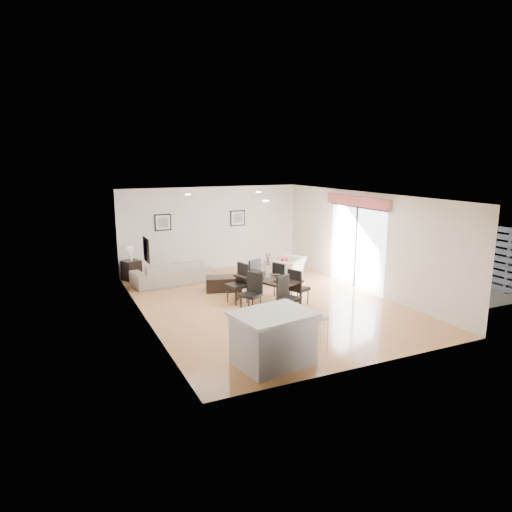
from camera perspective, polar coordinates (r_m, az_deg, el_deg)
name	(u,v)px	position (r m, az deg, el deg)	size (l,w,h in m)	color
ground	(266,303)	(11.61, 1.22, -5.84)	(8.00, 8.00, 0.00)	tan
wall_back	(212,229)	(14.91, -5.55, 3.42)	(6.00, 0.04, 2.70)	silver
wall_front	(370,292)	(7.98, 14.05, -4.39)	(6.00, 0.04, 2.70)	silver
wall_left	(144,262)	(10.33, -13.87, -0.67)	(0.04, 8.00, 2.70)	silver
wall_right	(364,241)	(12.85, 13.35, 1.79)	(0.04, 8.00, 2.70)	silver
ceiling	(266,195)	(11.08, 1.28, 7.57)	(6.00, 8.00, 0.02)	white
sofa	(172,273)	(13.48, -10.51, -2.07)	(2.24, 0.88, 0.65)	gray
armchair	(286,269)	(13.58, 3.74, -1.69)	(1.08, 0.94, 0.70)	beige
courtyard_plant_a	(451,272)	(14.39, 23.18, -1.86)	(0.63, 0.55, 0.70)	#3F5D28
courtyard_plant_b	(407,258)	(15.93, 18.36, -0.23)	(0.40, 0.40, 0.71)	#3F5D28
dining_table	(268,280)	(11.35, 1.49, -3.03)	(1.35, 1.82, 0.68)	black
dining_chair_wnear	(253,290)	(10.81, -0.44, -4.29)	(0.58, 0.58, 0.94)	black
dining_chair_wfar	(240,281)	(11.51, -2.02, -3.12)	(0.54, 0.54, 0.99)	black
dining_chair_enear	(297,285)	(11.26, 5.15, -3.69)	(0.54, 0.54, 0.93)	black
dining_chair_efar	(281,278)	(11.96, 3.18, -2.75)	(0.54, 0.54, 0.92)	black
dining_chair_head	(286,294)	(10.48, 3.80, -4.78)	(0.57, 0.57, 0.95)	black
dining_chair_foot	(252,274)	(12.27, -0.50, -2.29)	(0.55, 0.55, 0.94)	black
vase	(268,267)	(11.27, 1.50, -1.44)	(0.80, 1.22, 0.62)	white
coffee_table	(224,284)	(12.64, -4.08, -3.45)	(0.97, 0.58, 0.39)	black
side_table	(132,270)	(14.14, -15.29, -1.74)	(0.45, 0.45, 0.60)	black
table_lamp	(131,252)	(14.03, -15.41, 0.52)	(0.22, 0.22, 0.41)	white
cushion	(284,264)	(13.40, 3.58, -0.94)	(0.32, 0.10, 0.32)	maroon
kitchen_island	(273,338)	(8.12, 2.16, -10.22)	(1.51, 1.25, 0.95)	#B8B8BA
bar_stool	(319,321)	(8.50, 7.89, -8.00)	(0.35, 0.35, 0.77)	silver
framed_print_back_left	(163,222)	(14.39, -11.57, 4.14)	(0.52, 0.04, 0.52)	black
framed_print_back_right	(238,218)	(15.16, -2.32, 4.76)	(0.52, 0.04, 0.52)	black
framed_print_left_wall	(146,250)	(10.08, -13.56, 0.78)	(0.04, 0.52, 0.52)	black
sliding_door	(356,229)	(13.01, 12.45, 3.36)	(0.12, 2.70, 2.57)	white
courtyard	(426,243)	(15.65, 20.46, 1.55)	(6.00, 6.00, 2.00)	gray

